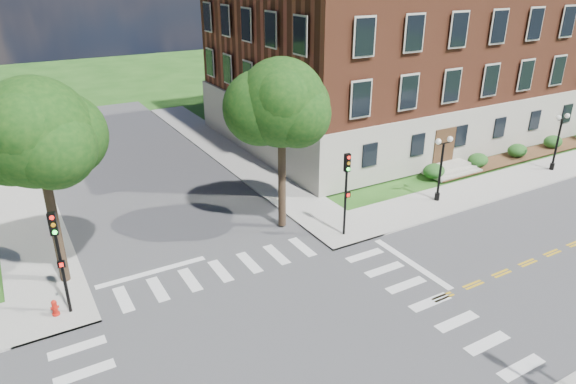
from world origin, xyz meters
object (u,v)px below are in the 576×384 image
traffic_signal_nw (58,250)px  twin_lamp_east (558,139)px  twin_lamp_west (441,165)px  fire_hydrant (55,308)px  traffic_signal_ne (346,184)px

traffic_signal_nw → twin_lamp_east: (33.97, 0.37, -0.66)m
twin_lamp_west → twin_lamp_east: same height
fire_hydrant → twin_lamp_west: bearing=1.4°
fire_hydrant → traffic_signal_ne: bearing=-0.9°
traffic_signal_nw → twin_lamp_west: size_ratio=1.13×
traffic_signal_nw → traffic_signal_ne: bearing=-0.7°
traffic_signal_nw → twin_lamp_west: bearing=1.6°
traffic_signal_ne → traffic_signal_nw: 14.55m
traffic_signal_ne → twin_lamp_west: traffic_signal_ne is taller
twin_lamp_west → twin_lamp_east: bearing=-1.3°
twin_lamp_east → fire_hydrant: 34.62m
traffic_signal_ne → fire_hydrant: size_ratio=6.40×
twin_lamp_west → twin_lamp_east: (11.46, -0.26, 0.00)m
fire_hydrant → twin_lamp_east: bearing=0.5°
traffic_signal_nw → twin_lamp_east: bearing=0.6°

